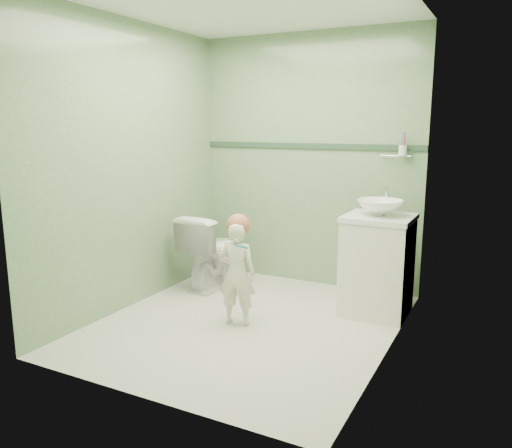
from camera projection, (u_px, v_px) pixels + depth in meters
The scene contains 12 objects.
ground at pixel (247, 324), 4.00m from camera, with size 2.50×2.50×0.00m, color beige.
room_shell at pixel (247, 172), 3.77m from camera, with size 2.50×2.54×2.40m.
trim_stripe at pixel (308, 146), 4.82m from camera, with size 2.20×0.02×0.05m, color #2D4633.
vanity at pixel (377, 267), 4.16m from camera, with size 0.52×0.50×0.80m, color white.
counter at pixel (379, 218), 4.08m from camera, with size 0.54×0.52×0.04m, color white.
basin at pixel (380, 208), 4.06m from camera, with size 0.37×0.37×0.13m, color white.
faucet at pixel (386, 195), 4.21m from camera, with size 0.03×0.13×0.18m.
cup_holder at pixel (402, 150), 4.38m from camera, with size 0.26×0.07×0.21m.
toilet at pixel (213, 250), 4.86m from camera, with size 0.40×0.70×0.72m, color white.
toddler at pixel (237, 274), 3.93m from camera, with size 0.30×0.20×0.82m, color silver.
hair_cap at pixel (238, 226), 3.87m from camera, with size 0.18×0.18×0.18m, color #B25E41.
teal_toothbrush at pixel (241, 246), 3.74m from camera, with size 0.11×0.14×0.08m.
Camera 1 is at (1.79, -3.32, 1.56)m, focal length 35.45 mm.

